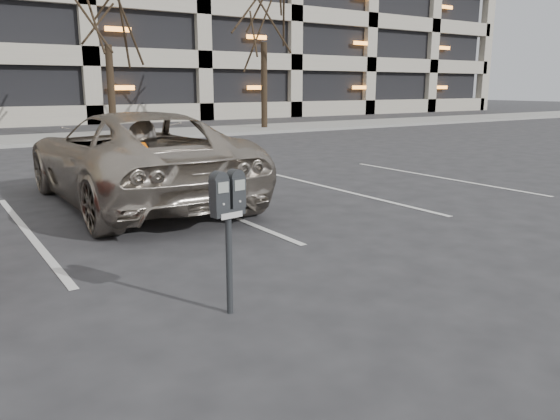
{
  "coord_description": "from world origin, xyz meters",
  "views": [
    {
      "loc": [
        -2.51,
        -5.65,
        1.96
      ],
      "look_at": [
        0.08,
        -1.75,
        0.9
      ],
      "focal_mm": 35.0,
      "sensor_mm": 36.0,
      "label": 1
    }
  ],
  "objects": [
    {
      "name": "ground",
      "position": [
        0.0,
        0.0,
        0.0
      ],
      "size": [
        140.0,
        140.0,
        0.0
      ],
      "primitive_type": "plane",
      "color": "#28282B",
      "rests_on": "ground"
    },
    {
      "name": "sidewalk",
      "position": [
        0.0,
        16.0,
        0.06
      ],
      "size": [
        80.0,
        4.0,
        0.12
      ],
      "primitive_type": "cube",
      "color": "gray",
      "rests_on": "ground"
    },
    {
      "name": "stall_lines",
      "position": [
        -1.4,
        2.3,
        0.01
      ],
      "size": [
        16.9,
        5.2,
        0.0
      ],
      "color": "silver",
      "rests_on": "ground"
    },
    {
      "name": "parking_meter",
      "position": [
        -0.38,
        -1.64,
        0.96
      ],
      "size": [
        0.33,
        0.17,
        1.25
      ],
      "rotation": [
        0.0,
        0.0,
        0.14
      ],
      "color": "black",
      "rests_on": "ground"
    },
    {
      "name": "suv_silver",
      "position": [
        0.55,
        3.49,
        0.78
      ],
      "size": [
        2.62,
        5.63,
        1.57
      ],
      "rotation": [
        0.0,
        0.0,
        3.14
      ],
      "color": "#ADA193",
      "rests_on": "ground"
    }
  ]
}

